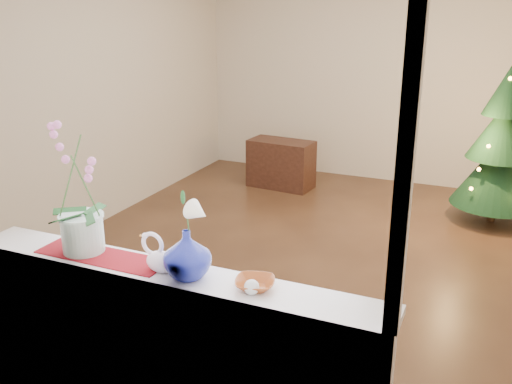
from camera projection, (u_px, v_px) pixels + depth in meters
ground at (315, 254)px, 5.06m from camera, size 5.00×5.00×0.00m
wall_back at (384, 70)px, 6.80m from camera, size 4.50×0.10×2.70m
wall_front at (146, 193)px, 2.46m from camera, size 4.50×0.10×2.70m
wall_left at (97, 87)px, 5.49m from camera, size 0.10×5.00×2.70m
window_apron at (162, 367)px, 2.78m from camera, size 2.20×0.08×0.88m
windowsill at (167, 274)px, 2.71m from camera, size 2.20×0.26×0.04m
window_frame at (144, 111)px, 2.37m from camera, size 2.22×0.06×1.60m
runner at (102, 256)px, 2.85m from camera, size 0.70×0.20×0.01m
orchid_pot at (78, 190)px, 2.80m from camera, size 0.30×0.30×0.67m
swan at (161, 254)px, 2.67m from camera, size 0.24×0.17×0.18m
blue_vase at (187, 251)px, 2.60m from camera, size 0.31×0.31×0.27m
lily at (185, 202)px, 2.53m from camera, size 0.15×0.08×0.20m
paperweight at (252, 287)px, 2.48m from camera, size 0.09×0.09×0.07m
amber_dish at (255, 284)px, 2.53m from camera, size 0.19×0.19×0.04m
xmas_tree at (501, 146)px, 5.59m from camera, size 1.07×1.07×1.57m
side_table at (281, 164)px, 6.83m from camera, size 0.79×0.44×0.57m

